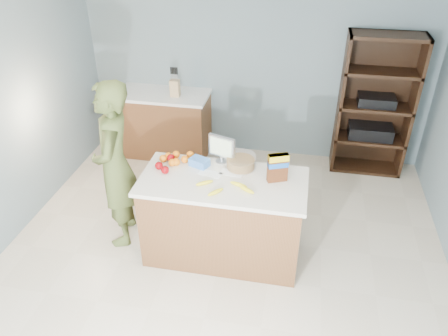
% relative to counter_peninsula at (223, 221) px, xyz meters
% --- Properties ---
extents(floor, '(4.50, 5.00, 0.02)m').
position_rel_counter_peninsula_xyz_m(floor, '(0.00, -0.30, -0.42)').
color(floor, beige).
rests_on(floor, ground).
extents(walls, '(4.52, 5.02, 2.51)m').
position_rel_counter_peninsula_xyz_m(walls, '(0.00, -0.30, 1.24)').
color(walls, slate).
rests_on(walls, ground).
extents(counter_peninsula, '(1.56, 0.76, 0.90)m').
position_rel_counter_peninsula_xyz_m(counter_peninsula, '(0.00, 0.00, 0.00)').
color(counter_peninsula, brown).
rests_on(counter_peninsula, ground).
extents(back_cabinet, '(1.24, 0.62, 0.90)m').
position_rel_counter_peninsula_xyz_m(back_cabinet, '(-1.20, 1.90, 0.04)').
color(back_cabinet, brown).
rests_on(back_cabinet, ground).
extents(shelving_unit, '(0.90, 0.40, 1.80)m').
position_rel_counter_peninsula_xyz_m(shelving_unit, '(1.55, 2.05, 0.45)').
color(shelving_unit, black).
rests_on(shelving_unit, ground).
extents(person, '(0.57, 0.73, 1.76)m').
position_rel_counter_peninsula_xyz_m(person, '(-1.10, 0.07, 0.46)').
color(person, '#495627').
rests_on(person, ground).
extents(knife_block, '(0.12, 0.10, 0.31)m').
position_rel_counter_peninsula_xyz_m(knife_block, '(-1.00, 1.84, 0.60)').
color(knife_block, tan).
rests_on(knife_block, back_cabinet).
extents(envelopes, '(0.43, 0.20, 0.00)m').
position_rel_counter_peninsula_xyz_m(envelopes, '(-0.04, 0.10, 0.49)').
color(envelopes, white).
rests_on(envelopes, counter_peninsula).
extents(bananas, '(0.56, 0.28, 0.04)m').
position_rel_counter_peninsula_xyz_m(bananas, '(0.06, -0.14, 0.50)').
color(bananas, yellow).
rests_on(bananas, counter_peninsula).
extents(apples, '(0.16, 0.30, 0.08)m').
position_rel_counter_peninsula_xyz_m(apples, '(-0.59, 0.10, 0.52)').
color(apples, '#880409').
rests_on(apples, counter_peninsula).
extents(oranges, '(0.32, 0.26, 0.08)m').
position_rel_counter_peninsula_xyz_m(oranges, '(-0.52, 0.24, 0.52)').
color(oranges, orange).
rests_on(oranges, counter_peninsula).
extents(blue_carton, '(0.21, 0.18, 0.08)m').
position_rel_counter_peninsula_xyz_m(blue_carton, '(-0.27, 0.20, 0.52)').
color(blue_carton, blue).
rests_on(blue_carton, counter_peninsula).
extents(salad_bowl, '(0.30, 0.30, 0.13)m').
position_rel_counter_peninsula_xyz_m(salad_bowl, '(0.12, 0.25, 0.54)').
color(salad_bowl, '#267219').
rests_on(salad_bowl, counter_peninsula).
extents(tv, '(0.28, 0.13, 0.28)m').
position_rel_counter_peninsula_xyz_m(tv, '(-0.07, 0.32, 0.64)').
color(tv, silver).
rests_on(tv, counter_peninsula).
extents(cereal_box, '(0.20, 0.13, 0.28)m').
position_rel_counter_peninsula_xyz_m(cereal_box, '(0.49, 0.09, 0.65)').
color(cereal_box, '#592B14').
rests_on(cereal_box, counter_peninsula).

